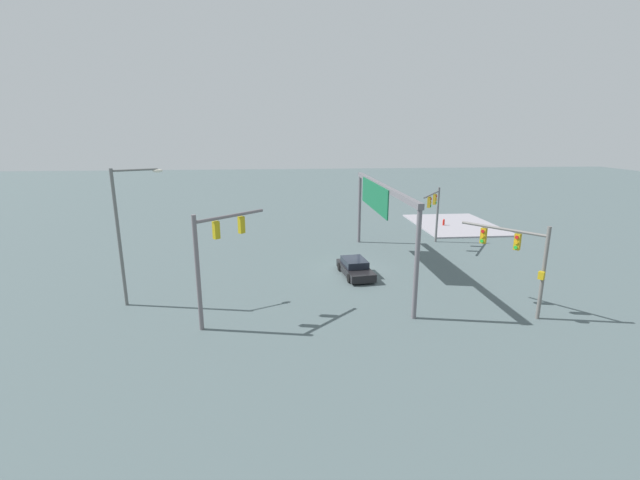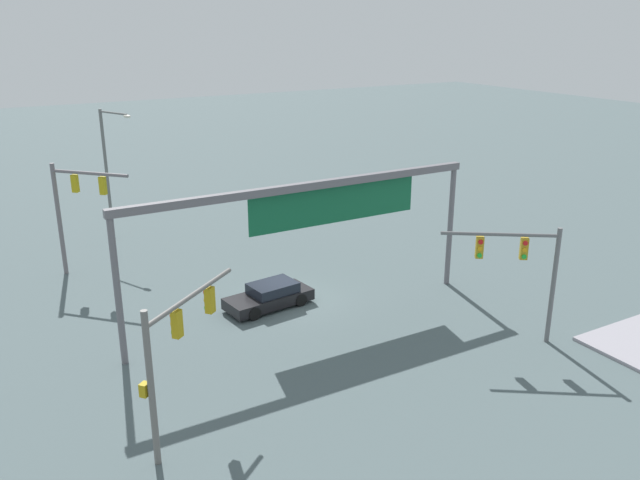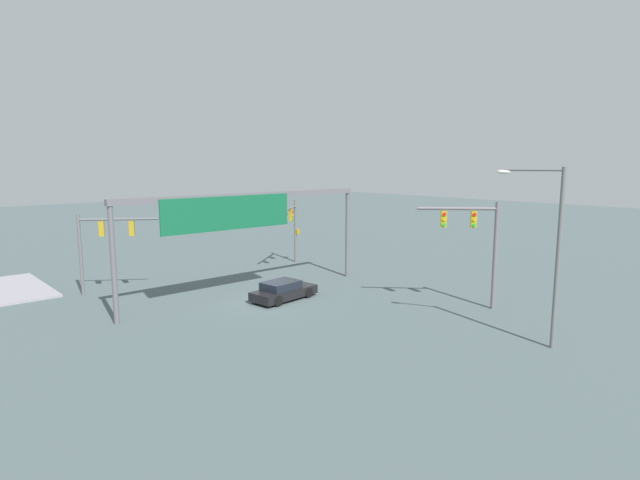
% 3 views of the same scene
% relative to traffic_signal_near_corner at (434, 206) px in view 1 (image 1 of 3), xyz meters
% --- Properties ---
extents(ground_plane, '(180.70, 180.70, 0.00)m').
position_rel_traffic_signal_near_corner_xyz_m(ground_plane, '(-6.94, 8.69, -3.72)').
color(ground_plane, '#4B5B5D').
extents(sidewalk_corner, '(11.83, 8.66, 0.15)m').
position_rel_traffic_signal_near_corner_xyz_m(sidewalk_corner, '(8.12, -5.58, -3.65)').
color(sidewalk_corner, '#959099').
rests_on(sidewalk_corner, ground).
extents(traffic_signal_near_corner, '(4.19, 2.96, 5.27)m').
position_rel_traffic_signal_near_corner_xyz_m(traffic_signal_near_corner, '(0.00, 0.00, 0.00)').
color(traffic_signal_near_corner, slate).
rests_on(traffic_signal_near_corner, ground).
extents(traffic_signal_opposite_side, '(4.37, 3.28, 5.37)m').
position_rel_traffic_signal_near_corner_xyz_m(traffic_signal_opposite_side, '(-15.22, 0.46, -0.11)').
color(traffic_signal_opposite_side, slate).
rests_on(traffic_signal_opposite_side, ground).
extents(traffic_signal_cross_street, '(3.33, 3.47, 6.28)m').
position_rel_traffic_signal_near_corner_xyz_m(traffic_signal_cross_street, '(-15.15, 17.70, 0.55)').
color(traffic_signal_cross_street, slate).
rests_on(traffic_signal_cross_street, ground).
extents(streetlamp_curved_arm, '(1.41, 2.73, 8.32)m').
position_rel_traffic_signal_near_corner_xyz_m(streetlamp_curved_arm, '(-11.90, 23.30, 1.14)').
color(streetlamp_curved_arm, slate).
rests_on(streetlamp_curved_arm, ground).
extents(overhead_sign_gantry, '(17.63, 0.43, 6.63)m').
position_rel_traffic_signal_near_corner_xyz_m(overhead_sign_gantry, '(-6.41, 6.71, 1.72)').
color(overhead_sign_gantry, slate).
rests_on(overhead_sign_gantry, ground).
extents(sedan_car_approaching, '(4.51, 2.29, 1.21)m').
position_rel_traffic_signal_near_corner_xyz_m(sedan_car_approaching, '(-7.90, 8.69, -3.15)').
color(sedan_car_approaching, black).
rests_on(sedan_car_approaching, ground).
extents(fire_hydrant_on_curb, '(0.33, 0.22, 0.71)m').
position_rel_traffic_signal_near_corner_xyz_m(fire_hydrant_on_curb, '(7.58, -4.04, -3.24)').
color(fire_hydrant_on_curb, red).
rests_on(fire_hydrant_on_curb, sidewalk_corner).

